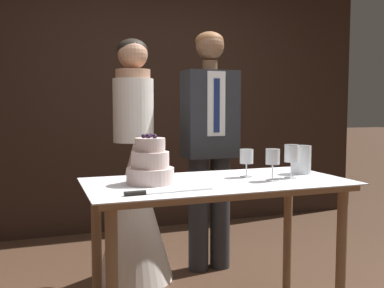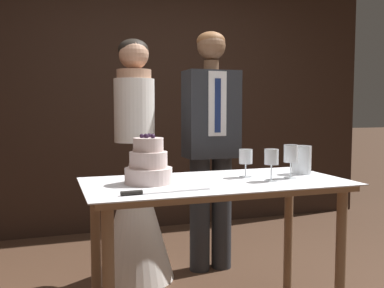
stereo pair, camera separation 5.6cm
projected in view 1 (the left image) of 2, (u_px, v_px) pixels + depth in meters
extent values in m
cube|color=black|center=(147.00, 83.00, 4.29)|extent=(4.86, 0.12, 2.93)
cylinder|color=#8E6B4C|center=(341.00, 260.00, 2.32)|extent=(0.06, 0.06, 0.78)
cylinder|color=#8E6B4C|center=(97.00, 255.00, 2.39)|extent=(0.06, 0.06, 0.78)
cylinder|color=#8E6B4C|center=(288.00, 233.00, 2.81)|extent=(0.06, 0.06, 0.78)
cube|color=#8E6B4C|center=(217.00, 185.00, 2.32)|extent=(1.36, 0.65, 0.03)
cube|color=white|center=(217.00, 181.00, 2.32)|extent=(1.42, 0.71, 0.01)
cylinder|color=beige|center=(150.00, 176.00, 2.23)|extent=(0.25, 0.25, 0.08)
cylinder|color=beige|center=(150.00, 160.00, 2.22)|extent=(0.20, 0.20, 0.08)
cylinder|color=beige|center=(150.00, 145.00, 2.22)|extent=(0.16, 0.16, 0.07)
sphere|color=#2D1933|center=(155.00, 136.00, 2.22)|extent=(0.02, 0.02, 0.02)
sphere|color=#2D1933|center=(151.00, 135.00, 2.26)|extent=(0.02, 0.02, 0.02)
sphere|color=#2D1933|center=(147.00, 136.00, 2.23)|extent=(0.02, 0.02, 0.02)
sphere|color=#2D1933|center=(144.00, 136.00, 2.21)|extent=(0.02, 0.02, 0.02)
sphere|color=#2D1933|center=(149.00, 136.00, 2.19)|extent=(0.02, 0.02, 0.02)
sphere|color=#2D1933|center=(155.00, 136.00, 2.18)|extent=(0.02, 0.02, 0.02)
cube|color=silver|center=(180.00, 191.00, 2.01)|extent=(0.34, 0.05, 0.00)
cylinder|color=black|center=(135.00, 193.00, 1.92)|extent=(0.10, 0.03, 0.02)
cylinder|color=silver|center=(272.00, 180.00, 2.32)|extent=(0.07, 0.07, 0.00)
cylinder|color=silver|center=(272.00, 172.00, 2.31)|extent=(0.01, 0.01, 0.09)
cylinder|color=silver|center=(273.00, 157.00, 2.31)|extent=(0.08, 0.08, 0.08)
cylinder|color=silver|center=(291.00, 177.00, 2.41)|extent=(0.08, 0.08, 0.00)
cylinder|color=silver|center=(291.00, 170.00, 2.41)|extent=(0.01, 0.01, 0.09)
cylinder|color=silver|center=(291.00, 153.00, 2.40)|extent=(0.08, 0.08, 0.10)
cylinder|color=silver|center=(246.00, 177.00, 2.44)|extent=(0.07, 0.07, 0.00)
cylinder|color=silver|center=(246.00, 170.00, 2.44)|extent=(0.01, 0.01, 0.07)
cylinder|color=silver|center=(247.00, 156.00, 2.43)|extent=(0.08, 0.08, 0.08)
cylinder|color=maroon|center=(246.00, 161.00, 2.44)|extent=(0.06, 0.06, 0.02)
cylinder|color=silver|center=(301.00, 160.00, 2.57)|extent=(0.11, 0.11, 0.17)
cylinder|color=silver|center=(301.00, 167.00, 2.57)|extent=(0.05, 0.05, 0.08)
sphere|color=#F9CC4C|center=(301.00, 159.00, 2.57)|extent=(0.02, 0.02, 0.02)
cone|color=white|center=(134.00, 211.00, 3.01)|extent=(0.54, 0.54, 0.98)
cylinder|color=white|center=(133.00, 111.00, 2.95)|extent=(0.28, 0.28, 0.44)
cylinder|color=tan|center=(133.00, 74.00, 2.93)|extent=(0.24, 0.24, 0.06)
sphere|color=tan|center=(133.00, 54.00, 2.92)|extent=(0.21, 0.21, 0.21)
ellipsoid|color=black|center=(132.00, 50.00, 2.93)|extent=(0.21, 0.21, 0.15)
cylinder|color=#282B30|center=(198.00, 214.00, 3.18)|extent=(0.15, 0.15, 0.85)
cylinder|color=#282B30|center=(220.00, 212.00, 3.24)|extent=(0.15, 0.15, 0.85)
cube|color=#282B30|center=(210.00, 114.00, 3.15)|extent=(0.39, 0.24, 0.64)
cube|color=white|center=(216.00, 104.00, 3.02)|extent=(0.14, 0.01, 0.46)
cube|color=navy|center=(217.00, 106.00, 3.02)|extent=(0.04, 0.01, 0.38)
cylinder|color=brown|center=(210.00, 66.00, 3.12)|extent=(0.11, 0.11, 0.07)
sphere|color=brown|center=(210.00, 46.00, 3.11)|extent=(0.21, 0.21, 0.21)
ellipsoid|color=brown|center=(209.00, 41.00, 3.11)|extent=(0.21, 0.21, 0.14)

